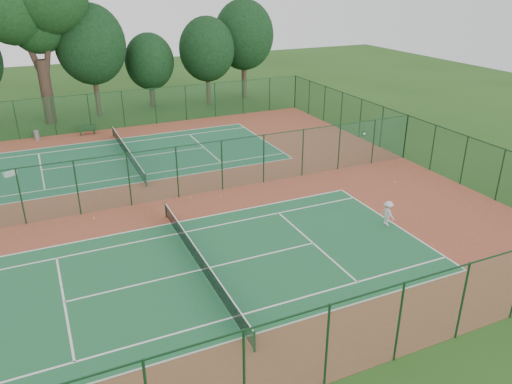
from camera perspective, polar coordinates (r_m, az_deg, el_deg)
ground at (r=32.76m, az=-11.38°, el=-1.03°), size 120.00×120.00×0.00m
red_pad at (r=32.76m, az=-11.38°, el=-1.02°), size 40.00×36.00×0.01m
court_near at (r=25.05m, az=-6.31°, el=-8.83°), size 23.77×10.97×0.01m
court_far at (r=41.00m, az=-14.45°, el=3.77°), size 23.77×10.97×0.01m
fence_north at (r=49.06m, az=-16.72°, el=8.87°), size 40.00×0.09×3.50m
fence_south at (r=17.34m, az=3.56°, el=-18.55°), size 40.00×0.09×3.50m
fence_east at (r=40.99m, az=16.72°, el=6.09°), size 0.09×36.00×3.50m
fence_divider at (r=32.09m, az=-11.63°, el=1.83°), size 40.00×0.09×3.50m
tennis_net_near at (r=24.77m, az=-6.36°, el=-7.79°), size 0.10×12.90×0.97m
tennis_net_far at (r=40.83m, az=-14.52°, el=4.47°), size 0.10×12.90×0.97m
player_near at (r=29.72m, az=14.83°, el=-2.37°), size 0.67×1.03×1.51m
trash_bin at (r=48.25m, az=-23.78°, el=5.96°), size 0.45×0.45×0.81m
bench at (r=48.15m, az=-18.74°, el=6.79°), size 1.55×0.50×0.95m
kit_bag at (r=40.22m, az=-26.29°, el=1.88°), size 0.97×0.68×0.34m
stray_ball_a at (r=32.97m, az=-4.06°, el=-0.36°), size 0.06×0.06×0.06m
stray_ball_b at (r=32.82m, az=-7.44°, el=-0.61°), size 0.07×0.07×0.07m
stray_ball_c at (r=31.36m, az=-18.06°, el=-2.84°), size 0.08×0.08×0.08m
big_tree at (r=52.14m, az=-24.07°, el=18.74°), size 9.85×7.21×15.13m
evergreen_row at (r=55.56m, az=-17.03°, el=8.60°), size 39.00×5.00×12.00m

